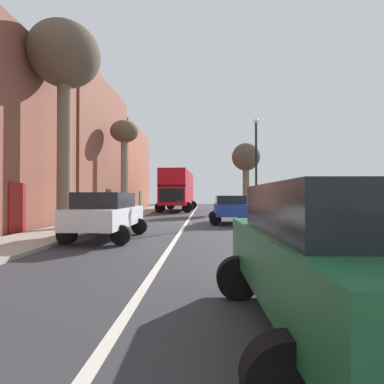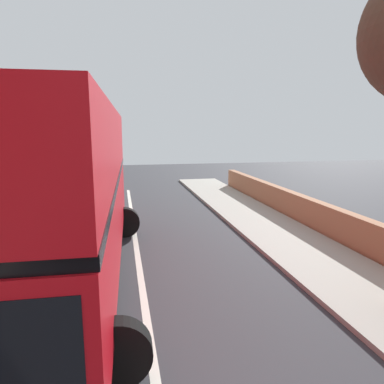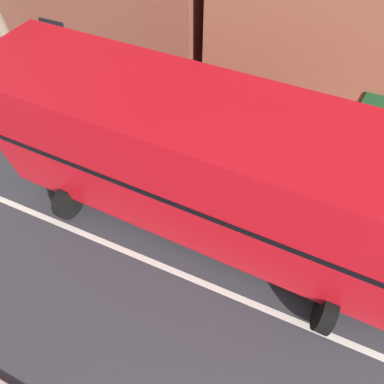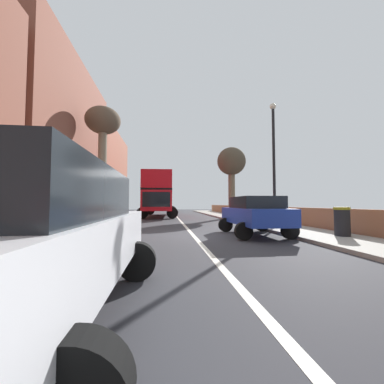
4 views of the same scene
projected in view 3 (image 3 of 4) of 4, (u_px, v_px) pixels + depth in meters
The scene contains 1 object.
double_decker_bus at pixel (204, 167), 6.77m from camera, with size 3.78×10.54×4.06m.
Camera 3 is at (2.47, 15.66, 7.52)m, focal length 28.00 mm.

